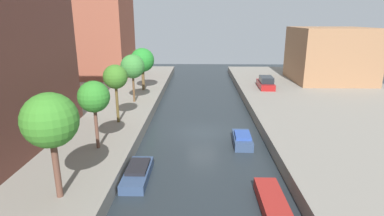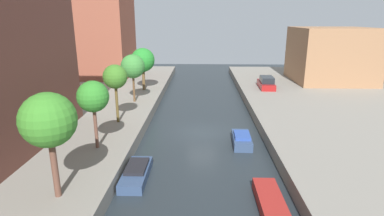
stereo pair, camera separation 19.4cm
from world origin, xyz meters
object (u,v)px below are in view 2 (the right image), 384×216
at_px(moored_boat_right_1, 270,202).
at_px(moored_boat_left_2, 136,173).
at_px(low_block_right, 331,55).
at_px(street_tree_4, 143,60).
at_px(street_tree_0, 48,121).
at_px(street_tree_2, 115,77).
at_px(street_tree_1, 93,97).
at_px(moored_boat_right_2, 242,139).
at_px(street_tree_3, 133,67).
at_px(parked_car, 266,83).

bearing_deg(moored_boat_right_1, moored_boat_left_2, 159.88).
distance_m(low_block_right, street_tree_4, 26.13).
distance_m(street_tree_0, street_tree_2, 11.69).
bearing_deg(street_tree_2, street_tree_1, -90.00).
height_order(street_tree_1, street_tree_2, street_tree_2).
xyz_separation_m(low_block_right, moored_boat_right_2, (-14.87, -21.33, -4.31)).
bearing_deg(street_tree_0, street_tree_4, 90.00).
bearing_deg(moored_boat_left_2, street_tree_3, 102.14).
xyz_separation_m(street_tree_2, street_tree_4, (-0.00, 12.54, -0.23)).
bearing_deg(moored_boat_right_1, street_tree_0, -175.44).
bearing_deg(low_block_right, street_tree_3, -154.26).
distance_m(low_block_right, moored_boat_right_2, 26.35).
relative_size(street_tree_2, moored_boat_left_2, 1.24).
bearing_deg(street_tree_0, street_tree_3, 90.00).
bearing_deg(moored_boat_right_2, street_tree_4, 125.12).
xyz_separation_m(street_tree_3, moored_boat_right_2, (10.45, -9.13, -4.37)).
bearing_deg(moored_boat_right_2, parked_car, 72.69).
xyz_separation_m(street_tree_4, parked_car, (15.56, 1.57, -3.08)).
xyz_separation_m(street_tree_3, street_tree_4, (0.00, 5.72, -0.09)).
relative_size(street_tree_3, parked_car, 1.07).
relative_size(street_tree_0, street_tree_2, 1.08).
xyz_separation_m(low_block_right, moored_boat_left_2, (-22.13, -27.00, -4.37)).
relative_size(street_tree_4, moored_boat_right_1, 1.30).
xyz_separation_m(street_tree_1, parked_car, (15.56, 19.67, -3.00)).
relative_size(moored_boat_left_2, moored_boat_right_2, 1.18).
height_order(low_block_right, street_tree_3, low_block_right).
bearing_deg(street_tree_1, street_tree_3, 90.00).
bearing_deg(street_tree_0, low_block_right, 50.49).
relative_size(street_tree_3, moored_boat_right_2, 1.48).
bearing_deg(moored_boat_left_2, moored_boat_right_1, -20.12).
bearing_deg(street_tree_3, street_tree_2, -90.00).
bearing_deg(parked_car, moored_boat_right_1, -100.57).
height_order(street_tree_0, parked_car, street_tree_0).
bearing_deg(moored_boat_left_2, low_block_right, 50.66).
xyz_separation_m(moored_boat_right_1, moored_boat_right_2, (-0.47, 8.50, 0.10)).
bearing_deg(parked_car, street_tree_1, -128.36).
distance_m(street_tree_0, moored_boat_right_1, 11.92).
height_order(street_tree_4, parked_car, street_tree_4).
distance_m(low_block_right, street_tree_0, 39.79).
bearing_deg(moored_boat_right_2, moored_boat_left_2, -142.03).
height_order(street_tree_1, street_tree_3, street_tree_3).
xyz_separation_m(low_block_right, moored_boat_right_1, (-14.40, -29.83, -4.41)).
height_order(parked_car, moored_boat_right_1, parked_car).
bearing_deg(moored_boat_right_1, street_tree_1, 154.27).
relative_size(street_tree_2, moored_boat_right_1, 1.25).
height_order(street_tree_0, street_tree_3, street_tree_0).
bearing_deg(street_tree_1, moored_boat_right_2, 17.24).
bearing_deg(low_block_right, moored_boat_right_2, -124.88).
distance_m(moored_boat_left_2, moored_boat_right_2, 9.21).
bearing_deg(street_tree_3, moored_boat_right_1, -58.23).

